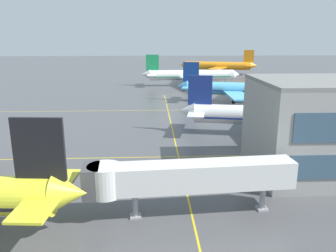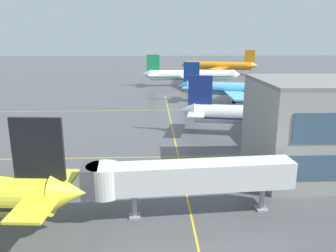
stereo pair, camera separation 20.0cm
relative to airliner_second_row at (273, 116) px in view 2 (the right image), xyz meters
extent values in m
cone|color=yellow|center=(-28.73, -30.68, 0.54)|extent=(3.23, 3.58, 3.34)
cube|color=black|center=(-31.13, -30.48, 4.53)|extent=(4.46, 0.70, 5.56)
cube|color=yellow|center=(-30.44, -27.75, 0.54)|extent=(3.35, 5.04, 0.22)
cube|color=yellow|center=(-30.90, -33.28, 0.54)|extent=(3.35, 5.04, 0.22)
cylinder|color=white|center=(0.47, -0.09, 0.06)|extent=(28.91, 9.02, 3.42)
cone|color=white|center=(-15.06, 3.02, 0.42)|extent=(3.46, 3.75, 3.25)
cube|color=navy|center=(-12.76, 2.56, 4.29)|extent=(4.30, 1.17, 5.40)
cube|color=white|center=(-13.74, 0.00, 0.42)|extent=(3.74, 5.16, 0.22)
cube|color=white|center=(-12.67, 5.30, 0.42)|extent=(3.74, 5.16, 0.22)
cube|color=white|center=(-1.92, -7.42, -0.48)|extent=(4.83, 13.55, 0.36)
cube|color=white|center=(1.10, 7.58, -0.48)|extent=(9.65, 14.25, 0.36)
cylinder|color=navy|center=(-0.27, -4.72, -1.65)|extent=(3.37, 2.46, 1.89)
cylinder|color=navy|center=(1.57, 4.46, -1.65)|extent=(3.37, 2.46, 1.89)
cube|color=navy|center=(0.47, -0.09, -0.36)|extent=(26.66, 8.60, 0.32)
cylinder|color=#99999E|center=(-1.75, -2.03, -2.14)|extent=(0.25, 0.25, 1.48)
cylinder|color=black|center=(-1.75, -2.03, -3.13)|extent=(1.05, 0.59, 0.99)
cylinder|color=#99999E|center=(-0.83, 2.55, -2.14)|extent=(0.25, 0.25, 1.48)
cylinder|color=black|center=(-0.83, 2.55, -3.13)|extent=(1.05, 0.59, 0.99)
cylinder|color=#5BB7E5|center=(2.41, 31.61, 0.08)|extent=(28.89, 10.09, 3.43)
cone|color=#5BB7E5|center=(17.60, 27.96, 0.08)|extent=(3.07, 3.82, 3.36)
cone|color=#5BB7E5|center=(-13.03, 35.32, 0.44)|extent=(3.57, 3.84, 3.26)
cube|color=navy|center=(-10.75, 34.78, 4.32)|extent=(4.29, 1.33, 5.42)
cube|color=#5BB7E5|center=(-11.82, 32.25, 0.44)|extent=(3.91, 5.24, 0.22)
cube|color=#5BB7E5|center=(-10.56, 37.51, 0.44)|extent=(3.91, 5.24, 0.22)
cube|color=#5BB7E5|center=(-0.26, 24.36, -0.47)|extent=(5.05, 13.66, 0.36)
cube|color=#5BB7E5|center=(3.33, 39.28, -0.47)|extent=(10.07, 14.24, 0.36)
cylinder|color=#5BB7E5|center=(1.49, 27.00, -1.64)|extent=(3.43, 2.56, 1.90)
cylinder|color=#5BB7E5|center=(3.69, 36.13, -1.64)|extent=(3.43, 2.56, 1.90)
cube|color=#385166|center=(15.58, 28.45, 0.57)|extent=(2.32, 3.45, 0.63)
cube|color=navy|center=(2.41, 31.61, -0.35)|extent=(26.65, 9.58, 0.32)
cylinder|color=#99999E|center=(13.82, 28.87, -2.14)|extent=(0.25, 0.25, 1.49)
cylinder|color=black|center=(13.82, 28.87, -3.13)|extent=(1.06, 0.63, 0.99)
cylinder|color=#99999E|center=(0.11, 29.75, -2.14)|extent=(0.25, 0.25, 1.49)
cylinder|color=black|center=(0.11, 29.75, -3.13)|extent=(1.06, 0.63, 0.99)
cylinder|color=#99999E|center=(1.21, 34.31, -2.14)|extent=(0.25, 0.25, 1.49)
cylinder|color=black|center=(1.21, 34.31, -3.13)|extent=(1.06, 0.63, 0.99)
cylinder|color=white|center=(-7.03, 64.47, 0.24)|extent=(30.27, 4.64, 3.58)
cone|color=white|center=(9.27, 65.05, 0.24)|extent=(2.57, 3.59, 3.51)
cone|color=white|center=(-23.60, 63.89, 0.61)|extent=(3.13, 3.51, 3.40)
cube|color=#197F47|center=(-21.15, 63.97, 4.67)|extent=(4.53, 0.50, 5.65)
cube|color=white|center=(-21.53, 61.13, 0.61)|extent=(3.19, 5.00, 0.23)
cube|color=white|center=(-21.73, 66.78, 0.61)|extent=(3.19, 5.00, 0.23)
cube|color=white|center=(-7.69, 56.43, -0.33)|extent=(8.18, 14.90, 0.38)
cube|color=white|center=(-8.25, 72.45, -0.33)|extent=(7.28, 14.77, 0.38)
cylinder|color=#2D9956|center=(-6.67, 59.58, -1.55)|extent=(3.27, 2.09, 1.98)
cylinder|color=#2D9956|center=(-7.01, 69.38, -1.55)|extent=(3.27, 2.09, 1.98)
cube|color=#385166|center=(7.10, 64.97, 0.76)|extent=(1.81, 3.35, 0.66)
cube|color=#197F47|center=(-7.03, 64.47, -0.21)|extent=(27.86, 4.59, 0.34)
cylinder|color=#99999E|center=(5.22, 64.91, -2.07)|extent=(0.26, 0.26, 1.55)
cylinder|color=black|center=(5.22, 64.91, -3.11)|extent=(1.05, 0.46, 1.04)
cylinder|color=#99999E|center=(-8.82, 61.96, -2.07)|extent=(0.26, 0.26, 1.55)
cylinder|color=black|center=(-8.82, 61.96, -3.11)|extent=(1.05, 0.46, 1.04)
cylinder|color=#99999E|center=(-9.00, 66.86, -2.07)|extent=(0.26, 0.26, 1.55)
cylinder|color=black|center=(-9.00, 66.86, -3.11)|extent=(1.05, 0.46, 1.04)
cylinder|color=orange|center=(9.53, 103.41, 0.29)|extent=(30.32, 12.18, 3.63)
cone|color=orange|center=(-6.30, 108.11, 0.29)|extent=(3.39, 4.11, 3.55)
cone|color=orange|center=(25.63, 98.62, 0.67)|extent=(3.91, 4.17, 3.45)
cube|color=orange|center=(23.26, 99.33, 4.77)|extent=(4.49, 1.63, 5.73)
cube|color=orange|center=(24.53, 101.94, 0.67)|extent=(4.34, 5.63, 0.23)
cube|color=orange|center=(22.90, 96.45, 0.67)|extent=(4.34, 5.63, 0.23)
cube|color=orange|center=(12.75, 110.91, -0.29)|extent=(6.08, 14.67, 0.38)
cube|color=orange|center=(8.13, 95.36, -0.29)|extent=(11.20, 14.95, 0.38)
cylinder|color=#333338|center=(10.76, 108.22, -1.53)|extent=(3.68, 2.85, 2.00)
cylinder|color=#333338|center=(7.93, 98.70, -1.53)|extent=(3.68, 2.85, 2.00)
cube|color=#385166|center=(-4.20, 107.49, 0.81)|extent=(2.60, 3.69, 0.67)
cube|color=orange|center=(9.53, 103.41, -0.17)|extent=(27.98, 11.51, 0.34)
cylinder|color=#99999E|center=(-2.37, 106.94, -2.05)|extent=(0.27, 0.27, 1.58)
cylinder|color=black|center=(-2.37, 106.94, -3.10)|extent=(1.13, 0.71, 1.05)
cylinder|color=#99999E|center=(12.07, 105.24, -2.05)|extent=(0.27, 0.27, 1.58)
cylinder|color=black|center=(12.07, 105.24, -3.10)|extent=(1.13, 0.71, 1.05)
cylinder|color=#99999E|center=(10.65, 100.49, -2.05)|extent=(0.27, 0.27, 1.58)
cylinder|color=black|center=(10.65, 100.49, -3.10)|extent=(1.13, 0.71, 1.05)
cube|color=yellow|center=(-17.63, -10.40, -3.62)|extent=(169.50, 0.20, 0.01)
cube|color=yellow|center=(-17.63, 22.71, -3.62)|extent=(169.50, 0.20, 0.01)
cube|color=yellow|center=(-17.63, -10.40, -3.62)|extent=(0.20, 109.26, 0.01)
cube|color=silver|center=(-16.76, -27.27, 0.47)|extent=(18.83, 4.06, 2.70)
cylinder|color=silver|center=(-26.07, -27.95, 0.47)|extent=(3.38, 3.38, 2.97)
cube|color=#47474C|center=(-27.37, -28.04, 0.47)|extent=(1.81, 3.08, 2.97)
cylinder|color=#99999E|center=(-23.28, -27.74, -1.58)|extent=(0.56, 0.56, 4.10)
cube|color=#99999E|center=(-23.28, -27.74, -3.53)|extent=(1.18, 1.18, 0.20)
cylinder|color=#99999E|center=(-10.23, -26.79, -1.58)|extent=(0.56, 0.56, 4.10)
cube|color=#99999E|center=(-10.23, -26.79, -3.53)|extent=(1.18, 1.18, 0.20)
camera|label=1|loc=(-21.52, -58.39, 13.81)|focal=36.54mm
camera|label=2|loc=(-21.32, -58.40, 13.81)|focal=36.54mm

